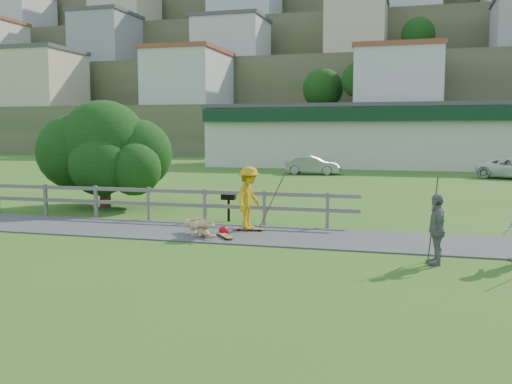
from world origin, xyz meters
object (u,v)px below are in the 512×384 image
at_px(spectator_b, 436,229).
at_px(skater_fallen, 200,227).
at_px(car_silver, 313,165).
at_px(bbq, 229,207).
at_px(skater_rider, 249,201).
at_px(tree, 104,164).

bearing_deg(spectator_b, skater_fallen, -115.30).
distance_m(car_silver, bbq, 20.97).
height_order(skater_fallen, car_silver, car_silver).
bearing_deg(car_silver, skater_rider, -174.52).
distance_m(skater_fallen, spectator_b, 6.52).
bearing_deg(skater_rider, spectator_b, -109.25).
relative_size(car_silver, tree, 0.68).
bearing_deg(spectator_b, car_silver, -174.59).
bearing_deg(car_silver, bbq, -177.36).
height_order(tree, bbq, tree).
height_order(skater_rider, skater_fallen, skater_rider).
relative_size(skater_rider, car_silver, 0.49).
distance_m(skater_rider, tree, 8.01).
xyz_separation_m(skater_rider, skater_fallen, (-1.11, -1.16, -0.63)).
bearing_deg(car_silver, skater_fallen, -177.44).
distance_m(tree, bbq, 6.29).
distance_m(skater_rider, car_silver, 22.74).
bearing_deg(tree, car_silver, 75.14).
bearing_deg(skater_fallen, spectator_b, -61.32).
bearing_deg(bbq, skater_fallen, -92.24).
xyz_separation_m(spectator_b, car_silver, (-7.16, 25.50, -0.17)).
xyz_separation_m(skater_rider, spectator_b, (5.17, -2.84, -0.12)).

